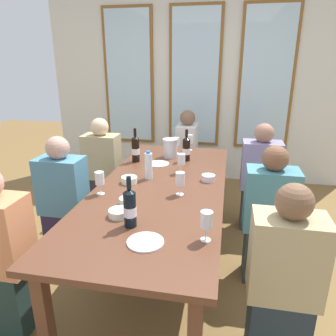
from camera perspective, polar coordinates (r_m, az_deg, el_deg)
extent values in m
plane|color=brown|center=(2.85, -1.13, -17.07)|extent=(12.00, 12.00, 0.00)
cube|color=silver|center=(4.56, 4.98, 16.02)|extent=(4.19, 0.06, 2.90)
cube|color=brown|center=(4.71, -7.12, 16.05)|extent=(0.72, 0.03, 1.88)
cube|color=silver|center=(4.70, -7.18, 16.04)|extent=(0.64, 0.01, 1.80)
cube|color=brown|center=(4.51, 4.91, 16.00)|extent=(0.72, 0.03, 1.88)
cube|color=silver|center=(4.50, 4.89, 15.99)|extent=(0.64, 0.01, 1.80)
cube|color=brown|center=(4.51, 17.44, 15.23)|extent=(0.72, 0.03, 1.88)
cube|color=silver|center=(4.49, 17.46, 15.22)|extent=(0.64, 0.01, 1.80)
cube|color=brown|center=(2.50, -1.24, -3.59)|extent=(0.99, 2.38, 0.04)
cube|color=brown|center=(1.98, -21.45, -24.82)|extent=(0.07, 0.07, 0.70)
cube|color=brown|center=(3.71, -3.68, -2.06)|extent=(0.07, 0.07, 0.70)
cube|color=brown|center=(3.60, 8.76, -2.91)|extent=(0.07, 0.07, 0.70)
cylinder|color=white|center=(2.99, -1.77, 0.78)|extent=(0.21, 0.21, 0.01)
cylinder|color=white|center=(1.75, -4.14, -13.30)|extent=(0.20, 0.20, 0.01)
cylinder|color=silver|center=(3.20, 0.40, 3.49)|extent=(0.14, 0.14, 0.17)
cylinder|color=silver|center=(3.17, 0.41, 5.15)|extent=(0.16, 0.16, 0.02)
cylinder|color=black|center=(1.87, -6.95, -7.52)|extent=(0.08, 0.07, 0.22)
cone|color=black|center=(1.82, -7.10, -4.14)|extent=(0.08, 0.07, 0.02)
cylinder|color=black|center=(1.80, -7.17, -2.69)|extent=(0.03, 0.03, 0.08)
cylinder|color=silver|center=(1.87, -6.94, -7.82)|extent=(0.08, 0.08, 0.06)
cylinder|color=black|center=(3.06, -5.93, 3.26)|extent=(0.07, 0.07, 0.23)
cone|color=black|center=(3.03, -6.01, 5.59)|extent=(0.07, 0.07, 0.02)
cylinder|color=black|center=(3.02, -6.04, 6.50)|extent=(0.03, 0.03, 0.08)
cylinder|color=silver|center=(3.06, -5.92, 3.05)|extent=(0.08, 0.08, 0.06)
cylinder|color=black|center=(3.08, 3.34, 3.28)|extent=(0.08, 0.07, 0.21)
cone|color=black|center=(3.05, 3.39, 5.43)|extent=(0.08, 0.07, 0.02)
cylinder|color=black|center=(3.04, 3.40, 6.34)|extent=(0.03, 0.03, 0.08)
cylinder|color=white|center=(3.08, 3.34, 3.09)|extent=(0.08, 0.08, 0.06)
cylinder|color=white|center=(2.17, -7.45, -6.03)|extent=(0.11, 0.11, 0.05)
cylinder|color=white|center=(2.55, -7.06, -2.16)|extent=(0.13, 0.13, 0.05)
cylinder|color=white|center=(2.59, 7.37, -1.80)|extent=(0.11, 0.11, 0.05)
cylinder|color=white|center=(2.03, -8.94, -8.11)|extent=(0.13, 0.13, 0.05)
cylinder|color=white|center=(2.60, -3.56, 0.35)|extent=(0.06, 0.06, 0.22)
cylinder|color=blue|center=(2.56, -3.62, 2.89)|extent=(0.04, 0.04, 0.02)
cylinder|color=white|center=(1.78, 6.87, -12.85)|extent=(0.06, 0.06, 0.00)
cylinder|color=white|center=(1.76, 6.92, -11.76)|extent=(0.01, 0.01, 0.07)
cylinder|color=white|center=(1.72, 7.03, -9.32)|extent=(0.07, 0.07, 0.09)
cylinder|color=beige|center=(1.73, 6.99, -10.23)|extent=(0.06, 0.06, 0.03)
cylinder|color=white|center=(2.32, 2.18, -4.81)|extent=(0.06, 0.06, 0.00)
cylinder|color=white|center=(2.31, 2.19, -3.91)|extent=(0.01, 0.01, 0.07)
cylinder|color=white|center=(2.27, 2.22, -1.94)|extent=(0.07, 0.07, 0.09)
cylinder|color=beige|center=(2.28, 2.21, -2.55)|extent=(0.06, 0.06, 0.04)
cylinder|color=white|center=(2.77, 2.43, -0.83)|extent=(0.06, 0.06, 0.00)
cylinder|color=white|center=(2.75, 2.44, -0.06)|extent=(0.01, 0.01, 0.07)
cylinder|color=white|center=(2.73, 2.46, 1.63)|extent=(0.07, 0.07, 0.09)
cylinder|color=white|center=(3.34, 1.48, 2.71)|extent=(0.06, 0.06, 0.00)
cylinder|color=white|center=(3.33, 1.48, 3.36)|extent=(0.01, 0.01, 0.07)
cylinder|color=white|center=(3.31, 1.50, 4.78)|extent=(0.07, 0.07, 0.09)
cylinder|color=white|center=(3.48, 3.97, 3.30)|extent=(0.06, 0.06, 0.00)
cylinder|color=white|center=(3.47, 3.98, 3.93)|extent=(0.01, 0.01, 0.07)
cylinder|color=white|center=(3.45, 4.01, 5.30)|extent=(0.07, 0.07, 0.09)
cylinder|color=white|center=(2.38, -12.16, -4.61)|extent=(0.06, 0.06, 0.00)
cylinder|color=white|center=(2.37, -12.23, -3.73)|extent=(0.01, 0.01, 0.07)
cylinder|color=white|center=(2.34, -12.37, -1.81)|extent=(0.07, 0.07, 0.09)
cylinder|color=#590C19|center=(2.35, -12.32, -2.52)|extent=(0.06, 0.06, 0.03)
cube|color=#2C2240|center=(2.96, -17.80, -11.42)|extent=(0.32, 0.24, 0.45)
cube|color=teal|center=(2.76, -18.76, -3.04)|extent=(0.38, 0.24, 0.48)
sphere|color=tan|center=(2.66, -19.49, 3.47)|extent=(0.19, 0.19, 0.19)
cube|color=#2B3536|center=(2.70, 17.14, -14.56)|extent=(0.32, 0.24, 0.45)
cube|color=teal|center=(2.48, 18.17, -5.52)|extent=(0.38, 0.24, 0.48)
sphere|color=brown|center=(2.37, 18.97, 1.68)|extent=(0.19, 0.19, 0.19)
cube|color=#223733|center=(2.43, -27.03, -20.14)|extent=(0.32, 0.24, 0.45)
cube|color=#243139|center=(2.12, 19.17, -25.59)|extent=(0.32, 0.24, 0.45)
cube|color=tan|center=(1.83, 20.78, -15.05)|extent=(0.38, 0.24, 0.48)
sphere|color=brown|center=(1.68, 22.06, -5.73)|extent=(0.19, 0.19, 0.19)
cube|color=#2F292D|center=(3.64, -11.50, -4.94)|extent=(0.32, 0.24, 0.45)
cube|color=tan|center=(3.48, -11.99, 2.07)|extent=(0.38, 0.24, 0.48)
sphere|color=beige|center=(3.41, -12.37, 7.32)|extent=(0.19, 0.19, 0.19)
cube|color=#343741|center=(3.43, 15.86, -6.90)|extent=(0.32, 0.24, 0.45)
cube|color=#827BAA|center=(3.26, 16.58, 0.50)|extent=(0.38, 0.24, 0.48)
sphere|color=#9E6D57|center=(3.17, 17.13, 6.08)|extent=(0.19, 0.19, 0.19)
cube|color=#262535|center=(4.09, 3.37, -1.88)|extent=(0.24, 0.32, 0.45)
cube|color=silver|center=(3.95, 3.49, 4.44)|extent=(0.24, 0.38, 0.48)
sphere|color=brown|center=(3.88, 3.59, 9.10)|extent=(0.19, 0.19, 0.19)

